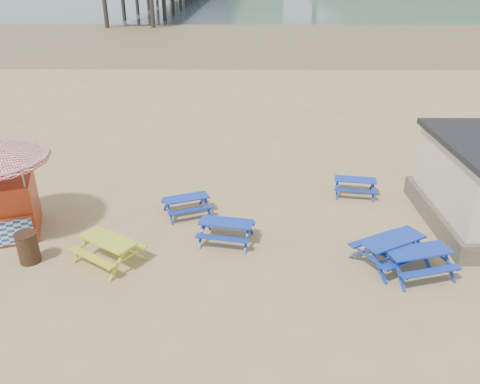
{
  "coord_description": "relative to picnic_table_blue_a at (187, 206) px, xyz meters",
  "views": [
    {
      "loc": [
        0.2,
        -13.77,
        8.23
      ],
      "look_at": [
        0.08,
        1.5,
        1.0
      ],
      "focal_mm": 35.0,
      "sensor_mm": 36.0,
      "label": 1
    }
  ],
  "objects": [
    {
      "name": "picnic_table_blue_d",
      "position": [
        1.54,
        -1.93,
        0.02
      ],
      "size": [
        2.0,
        1.73,
        0.74
      ],
      "rotation": [
        0.0,
        0.0,
        -0.2
      ],
      "color": "navy",
      "rests_on": "ground"
    },
    {
      "name": "litter_bin",
      "position": [
        -4.54,
        -3.21,
        0.16
      ],
      "size": [
        0.68,
        0.68,
        1.0
      ],
      "color": "#3A2517",
      "rests_on": "ground"
    },
    {
      "name": "picnic_table_yellow",
      "position": [
        -2.07,
        -3.17,
        0.05
      ],
      "size": [
        2.43,
        2.34,
        0.8
      ],
      "rotation": [
        0.0,
        0.0,
        -0.61
      ],
      "color": "#B6C827",
      "rests_on": "ground"
    },
    {
      "name": "picnic_table_blue_f",
      "position": [
        6.67,
        -3.18,
        0.09
      ],
      "size": [
        2.6,
        2.44,
        0.86
      ],
      "rotation": [
        0.0,
        0.0,
        0.5
      ],
      "color": "navy",
      "rests_on": "ground"
    },
    {
      "name": "wet_sand",
      "position": [
        1.91,
        53.31,
        -0.34
      ],
      "size": [
        400.0,
        400.0,
        0.0
      ],
      "primitive_type": "plane",
      "color": "olive",
      "rests_on": "ground"
    },
    {
      "name": "ground",
      "position": [
        1.91,
        -1.69,
        -0.35
      ],
      "size": [
        400.0,
        400.0,
        0.0
      ],
      "primitive_type": "plane",
      "color": "tan",
      "rests_on": "ground"
    },
    {
      "name": "headland_town",
      "position": [
        91.91,
        227.99,
        -10.25
      ],
      "size": [
        264.0,
        144.0,
        108.0
      ],
      "color": "#2D4C1E",
      "rests_on": "ground"
    },
    {
      "name": "picnic_table_blue_a",
      "position": [
        0.0,
        0.0,
        0.0
      ],
      "size": [
        2.02,
        1.84,
        0.69
      ],
      "rotation": [
        0.0,
        0.0,
        0.38
      ],
      "color": "navy",
      "rests_on": "ground"
    },
    {
      "name": "picnic_table_blue_c",
      "position": [
        6.61,
        1.74,
        -0.01
      ],
      "size": [
        1.81,
        1.55,
        0.68
      ],
      "rotation": [
        0.0,
        0.0,
        -0.16
      ],
      "color": "navy",
      "rests_on": "ground"
    },
    {
      "name": "picnic_table_blue_e",
      "position": [
        7.29,
        -3.73,
        0.06
      ],
      "size": [
        2.25,
        1.99,
        0.8
      ],
      "rotation": [
        0.0,
        0.0,
        0.27
      ],
      "color": "navy",
      "rests_on": "ground"
    }
  ]
}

